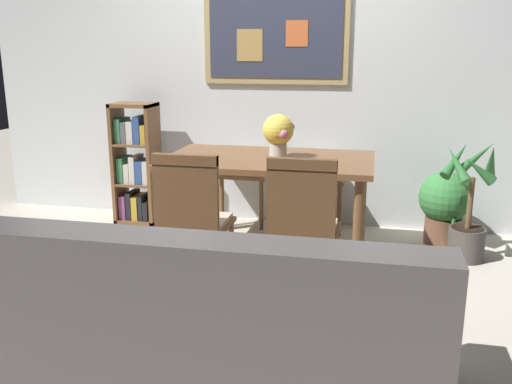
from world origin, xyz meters
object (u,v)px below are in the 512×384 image
Objects in this scene: dining_table at (269,171)px; potted_ivy at (445,204)px; dining_chair_near_right at (303,220)px; dining_chair_far_right at (322,164)px; leather_couch at (215,339)px; flower_vase at (278,132)px; potted_palm at (468,214)px; bookshelf at (137,167)px; tv_remote at (315,164)px; dining_chair_near_left at (192,214)px; dining_chair_far_left at (248,160)px.

dining_table is 2.30× the size of potted_ivy.
dining_table is 0.89m from dining_chair_near_right.
dining_chair_far_right is 1.43× the size of potted_ivy.
leather_couch is 1.92m from flower_vase.
dining_chair_near_right is 1.47m from potted_palm.
dining_chair_near_right is at bearing -124.95° from potted_ivy.
dining_chair_far_right is 0.88× the size of bookshelf.
dining_chair_far_right is at bearing 165.53° from potted_ivy.
dining_table is at bearing 93.72° from leather_couch.
potted_palm is (1.40, 0.20, -0.29)m from dining_table.
dining_chair_near_right is 0.88× the size of bookshelf.
potted_palm is at bearing 21.58° from tv_remote.
dining_chair_far_right reaches higher than tv_remote.
dining_chair_far_left is (-0.03, 1.63, 0.00)m from dining_chair_near_left.
potted_palm is at bearing 57.41° from leather_couch.
dining_chair_near_left reaches higher than potted_palm.
flower_vase is at bearing 66.24° from dining_chair_near_left.
dining_chair_near_left reaches higher than dining_table.
flower_vase is at bearing -157.26° from potted_ivy.
dining_chair_near_right is at bearing -88.36° from dining_chair_far_right.
bookshelf reaches higher than potted_palm.
potted_ivy is 0.73× the size of potted_palm.
bookshelf reaches higher than tv_remote.
dining_chair_near_left is 2.00m from potted_palm.
potted_ivy is at bearing -1.14° from bookshelf.
tv_remote is at bearing 42.73° from dining_chair_near_left.
bookshelf is 1.63× the size of potted_ivy.
flower_vase is (-1.22, -0.51, 0.59)m from potted_ivy.
dining_chair_far_right reaches higher than leather_couch.
dining_table is at bearing -24.14° from bookshelf.
leather_couch is at bearing -122.59° from potted_palm.
flower_vase reaches higher than dining_chair_near_right.
leather_couch is (0.12, -1.82, -0.32)m from dining_table.
flower_vase is at bearing -107.69° from dining_chair_far_right.
dining_chair_far_left is at bearing 170.10° from potted_ivy.
bookshelf is 2.71m from potted_palm.
dining_chair_far_left is 1.00× the size of dining_chair_far_right.
dining_chair_far_right is at bearing 69.07° from dining_chair_near_left.
dining_chair_far_right reaches higher than dining_table.
dining_chair_near_left and dining_chair_far_left have the same top height.
dining_chair_far_right is 1.59m from bookshelf.
dining_chair_near_left is at bearing -149.10° from potted_palm.
potted_ivy is (1.59, 1.35, -0.22)m from dining_chair_near_left.
dining_chair_far_right is 1.05× the size of potted_palm.
tv_remote reaches higher than potted_ivy.
flower_vase is at bearing -63.11° from dining_chair_far_left.
bookshelf reaches higher than leather_couch.
dining_chair_near_right is at bearing -66.82° from dining_chair_far_left.
dining_chair_near_right is 0.94m from flower_vase.
dining_table is 1.45m from potted_palm.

